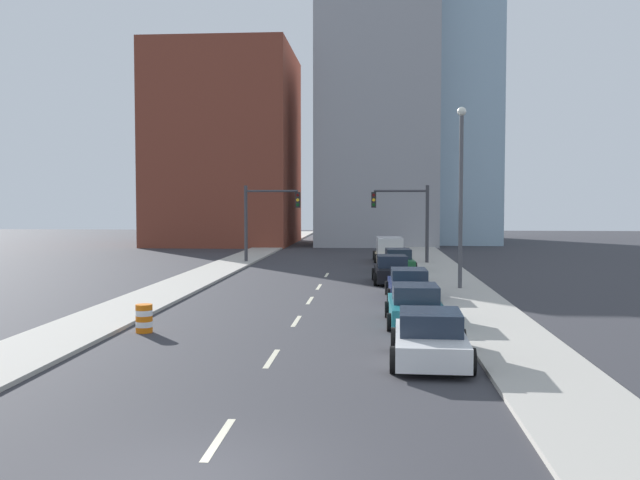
{
  "coord_description": "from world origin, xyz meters",
  "views": [
    {
      "loc": [
        2.85,
        -10.73,
        4.37
      ],
      "look_at": [
        -0.26,
        29.82,
        2.2
      ],
      "focal_mm": 40.0,
      "sensor_mm": 36.0,
      "label": 1
    }
  ],
  "objects_px": {
    "traffic_barrel": "(144,318)",
    "street_lamp": "(461,186)",
    "sedan_black": "(392,270)",
    "traffic_signal_right": "(410,213)",
    "sedan_green": "(398,261)",
    "sedan_teal": "(415,306)",
    "box_truck_tan": "(389,250)",
    "traffic_signal_left": "(262,213)",
    "sedan_white": "(430,338)",
    "sedan_navy": "(409,285)"
  },
  "relations": [
    {
      "from": "sedan_white",
      "to": "sedan_teal",
      "type": "height_order",
      "value": "sedan_teal"
    },
    {
      "from": "traffic_barrel",
      "to": "sedan_black",
      "type": "relative_size",
      "value": 0.21
    },
    {
      "from": "traffic_signal_left",
      "to": "street_lamp",
      "type": "relative_size",
      "value": 0.62
    },
    {
      "from": "sedan_navy",
      "to": "box_truck_tan",
      "type": "distance_m",
      "value": 19.7
    },
    {
      "from": "traffic_signal_left",
      "to": "sedan_white",
      "type": "relative_size",
      "value": 1.24
    },
    {
      "from": "box_truck_tan",
      "to": "traffic_signal_left",
      "type": "bearing_deg",
      "value": -172.12
    },
    {
      "from": "traffic_barrel",
      "to": "sedan_white",
      "type": "relative_size",
      "value": 0.21
    },
    {
      "from": "sedan_teal",
      "to": "box_truck_tan",
      "type": "bearing_deg",
      "value": 90.26
    },
    {
      "from": "traffic_signal_right",
      "to": "sedan_teal",
      "type": "height_order",
      "value": "traffic_signal_right"
    },
    {
      "from": "sedan_green",
      "to": "box_truck_tan",
      "type": "height_order",
      "value": "box_truck_tan"
    },
    {
      "from": "box_truck_tan",
      "to": "sedan_white",
      "type": "bearing_deg",
      "value": -90.69
    },
    {
      "from": "street_lamp",
      "to": "sedan_teal",
      "type": "height_order",
      "value": "street_lamp"
    },
    {
      "from": "traffic_signal_left",
      "to": "sedan_black",
      "type": "bearing_deg",
      "value": -53.0
    },
    {
      "from": "traffic_signal_right",
      "to": "traffic_barrel",
      "type": "bearing_deg",
      "value": -110.5
    },
    {
      "from": "sedan_green",
      "to": "box_truck_tan",
      "type": "relative_size",
      "value": 0.82
    },
    {
      "from": "traffic_barrel",
      "to": "sedan_white",
      "type": "bearing_deg",
      "value": -22.01
    },
    {
      "from": "sedan_green",
      "to": "traffic_signal_right",
      "type": "bearing_deg",
      "value": 76.7
    },
    {
      "from": "traffic_signal_left",
      "to": "box_truck_tan",
      "type": "distance_m",
      "value": 9.58
    },
    {
      "from": "traffic_signal_right",
      "to": "traffic_barrel",
      "type": "distance_m",
      "value": 29.22
    },
    {
      "from": "sedan_teal",
      "to": "sedan_black",
      "type": "distance_m",
      "value": 13.05
    },
    {
      "from": "traffic_signal_right",
      "to": "sedan_black",
      "type": "relative_size",
      "value": 1.24
    },
    {
      "from": "sedan_white",
      "to": "box_truck_tan",
      "type": "bearing_deg",
      "value": 92.67
    },
    {
      "from": "traffic_barrel",
      "to": "street_lamp",
      "type": "distance_m",
      "value": 17.73
    },
    {
      "from": "traffic_barrel",
      "to": "sedan_black",
      "type": "height_order",
      "value": "sedan_black"
    },
    {
      "from": "traffic_signal_left",
      "to": "box_truck_tan",
      "type": "height_order",
      "value": "traffic_signal_left"
    },
    {
      "from": "street_lamp",
      "to": "sedan_black",
      "type": "xyz_separation_m",
      "value": [
        -3.28,
        3.1,
        -4.5
      ]
    },
    {
      "from": "sedan_green",
      "to": "traffic_signal_left",
      "type": "bearing_deg",
      "value": 146.72
    },
    {
      "from": "sedan_black",
      "to": "sedan_green",
      "type": "bearing_deg",
      "value": 82.91
    },
    {
      "from": "street_lamp",
      "to": "box_truck_tan",
      "type": "relative_size",
      "value": 1.52
    },
    {
      "from": "traffic_barrel",
      "to": "box_truck_tan",
      "type": "xyz_separation_m",
      "value": [
        8.77,
        28.71,
        0.4
      ]
    },
    {
      "from": "traffic_signal_right",
      "to": "street_lamp",
      "type": "xyz_separation_m",
      "value": [
        1.73,
        -14.94,
        1.58
      ]
    },
    {
      "from": "box_truck_tan",
      "to": "sedan_black",
      "type": "bearing_deg",
      "value": -92.08
    },
    {
      "from": "traffic_signal_left",
      "to": "sedan_navy",
      "type": "relative_size",
      "value": 1.16
    },
    {
      "from": "traffic_barrel",
      "to": "sedan_teal",
      "type": "relative_size",
      "value": 0.2
    },
    {
      "from": "box_truck_tan",
      "to": "traffic_barrel",
      "type": "bearing_deg",
      "value": -108.45
    },
    {
      "from": "traffic_signal_right",
      "to": "sedan_green",
      "type": "xyz_separation_m",
      "value": [
        -1.0,
        -5.52,
        -2.94
      ]
    },
    {
      "from": "sedan_white",
      "to": "box_truck_tan",
      "type": "height_order",
      "value": "box_truck_tan"
    },
    {
      "from": "sedan_teal",
      "to": "traffic_barrel",
      "type": "bearing_deg",
      "value": -166.24
    },
    {
      "from": "traffic_signal_left",
      "to": "street_lamp",
      "type": "distance_m",
      "value": 19.36
    },
    {
      "from": "sedan_white",
      "to": "traffic_signal_right",
      "type": "bearing_deg",
      "value": 90.12
    },
    {
      "from": "sedan_black",
      "to": "sedan_green",
      "type": "height_order",
      "value": "sedan_black"
    },
    {
      "from": "traffic_barrel",
      "to": "sedan_white",
      "type": "distance_m",
      "value": 9.94
    },
    {
      "from": "traffic_signal_left",
      "to": "box_truck_tan",
      "type": "relative_size",
      "value": 0.94
    },
    {
      "from": "sedan_white",
      "to": "sedan_navy",
      "type": "height_order",
      "value": "sedan_white"
    },
    {
      "from": "traffic_signal_left",
      "to": "sedan_white",
      "type": "xyz_separation_m",
      "value": [
        9.5,
        -30.94,
        -2.95
      ]
    },
    {
      "from": "traffic_barrel",
      "to": "street_lamp",
      "type": "relative_size",
      "value": 0.11
    },
    {
      "from": "traffic_signal_left",
      "to": "traffic_barrel",
      "type": "relative_size",
      "value": 5.85
    },
    {
      "from": "sedan_teal",
      "to": "sedan_navy",
      "type": "bearing_deg",
      "value": 88.61
    },
    {
      "from": "sedan_black",
      "to": "traffic_signal_right",
      "type": "bearing_deg",
      "value": 80.43
    },
    {
      "from": "sedan_white",
      "to": "box_truck_tan",
      "type": "distance_m",
      "value": 32.43
    }
  ]
}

